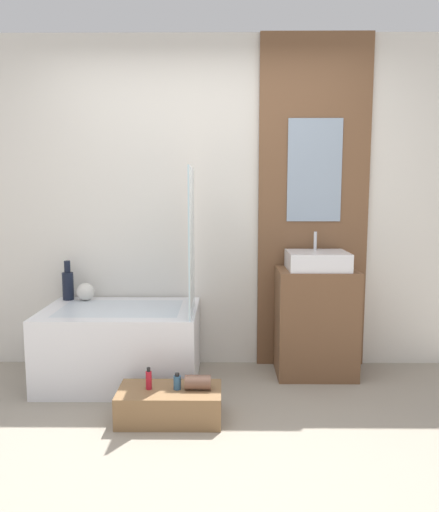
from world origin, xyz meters
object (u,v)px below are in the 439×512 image
Objects in this scene: bathtub at (121,345)px; sink at (317,260)px; vase_round_light at (86,292)px; bottle_soap_primary at (149,379)px; vase_tall_dark at (68,284)px; bottle_soap_secondary at (177,382)px; wooden_step_bench at (170,404)px.

sink reaches higher than bathtub.
bottle_soap_primary is (0.62, -0.89, -0.36)m from vase_round_light.
sink is at bearing -4.03° from vase_tall_dark.
vase_round_light reaches higher than bathtub.
bathtub reaches higher than bottle_soap_primary.
bottle_soap_secondary is (-0.99, -0.78, -0.65)m from sink.
bottle_soap_primary is 0.18m from bottle_soap_secondary.
vase_round_light is at bearing -10.13° from vase_tall_dark.
sink is at bearing 33.75° from bottle_soap_primary.
bottle_soap_primary is at bearing 180.00° from bottle_soap_secondary.
vase_tall_dark is (-0.47, 0.29, 0.40)m from bathtub.
wooden_step_bench is at bearing -49.87° from vase_round_light.
vase_round_light is (-1.79, 0.11, -0.27)m from sink.
bottle_soap_primary is at bearing -55.03° from vase_round_light.
vase_tall_dark is 0.16m from vase_round_light.
wooden_step_bench is 2.06× the size of vase_tall_dark.
bottle_soap_primary is at bearing 180.00° from wooden_step_bench.
bottle_soap_primary is at bearing -50.07° from vase_tall_dark.
wooden_step_bench is 6.25× the size of bottle_soap_secondary.
bottle_soap_secondary is at bearing -44.19° from vase_tall_dark.
bathtub reaches higher than bottle_soap_secondary.
sink is 1.42m from bottle_soap_secondary.
sink is 1.54m from bottle_soap_primary.
wooden_step_bench is (0.42, -0.63, -0.18)m from bathtub.
vase_tall_dark is at bearing 148.41° from bathtub.
wooden_step_bench is 1.41m from vase_tall_dark.
bathtub is 8.14× the size of vase_round_light.
vase_tall_dark reaches higher than bathtub.
bottle_soap_primary is 1.35× the size of bottle_soap_secondary.
bottle_soap_secondary is (0.47, -0.63, -0.04)m from bathtub.
vase_tall_dark is (-0.89, 0.92, 0.58)m from wooden_step_bench.
bathtub is 0.54m from vase_round_light.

